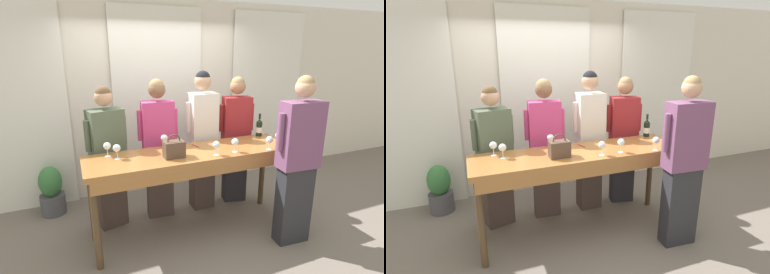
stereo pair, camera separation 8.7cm
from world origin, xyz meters
The scene contains 22 objects.
ground_plane centered at (0.00, 0.00, 0.00)m, with size 18.00×18.00×0.00m, color #70665B.
wall_back centered at (0.00, 1.42, 1.40)m, with size 12.00×0.06×2.80m.
curtain_panel_left centered at (-1.91, 1.35, 1.34)m, with size 1.34×0.03×2.69m.
curtain_panel_center centered at (0.00, 1.35, 1.34)m, with size 1.34×0.03×2.69m.
curtain_panel_right centered at (1.91, 1.35, 1.34)m, with size 1.34×0.03×2.69m.
tasting_bar centered at (0.00, -0.02, 0.89)m, with size 2.39×0.64×1.01m.
wine_bottle centered at (1.04, 0.26, 1.12)m, with size 0.08×0.08×0.30m.
handbag centered at (-0.27, -0.09, 1.10)m, with size 0.22×0.14×0.25m.
wine_glass_front_left centered at (-0.91, 0.20, 1.12)m, with size 0.08×0.08×0.16m.
wine_glass_front_mid centered at (0.81, -0.27, 1.12)m, with size 0.08×0.08×0.16m.
wine_glass_front_right centered at (-0.83, 0.09, 1.12)m, with size 0.08×0.08×0.16m.
wine_glass_center_left centered at (0.17, -0.20, 1.12)m, with size 0.08×0.08×0.16m.
wine_glass_center_mid centered at (-0.27, 0.26, 1.12)m, with size 0.08×0.08×0.16m.
wine_glass_center_right centered at (1.01, -0.17, 1.12)m, with size 0.08×0.08×0.16m.
wine_glass_back_left centered at (0.41, -0.19, 1.12)m, with size 0.08×0.08×0.16m.
pen centered at (0.09, 0.17, 1.01)m, with size 0.04×0.13×0.01m.
guest_olive_jacket centered at (-0.88, 0.51, 0.88)m, with size 0.50×0.33×1.72m.
guest_pink_top centered at (-0.26, 0.51, 0.93)m, with size 0.50×0.25×1.78m.
guest_cream_sweater centered at (0.33, 0.51, 0.97)m, with size 0.46×0.27×1.85m.
guest_striped_shirt centered at (0.84, 0.51, 0.93)m, with size 0.48×0.29×1.77m.
host_pouring centered at (0.95, -0.59, 0.96)m, with size 0.55×0.25×1.86m.
potted_plant centered at (-1.57, 1.08, 0.32)m, with size 0.31×0.31×0.66m.
Camera 2 is at (-1.15, -2.95, 2.10)m, focal length 28.00 mm.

